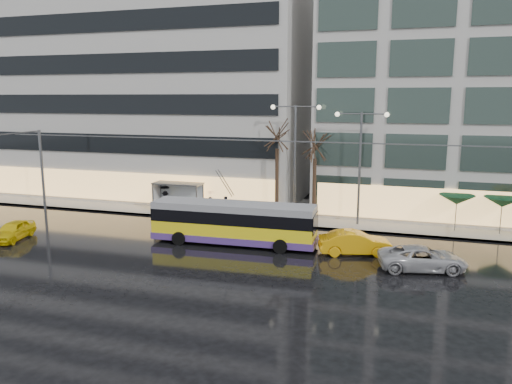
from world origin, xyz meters
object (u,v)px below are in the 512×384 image
at_px(street_lamp_near, 295,146).
at_px(taxi_a, 13,231).
at_px(trolleybus, 233,224).
at_px(bus_shelter, 175,190).

bearing_deg(street_lamp_near, taxi_a, -147.85).
relative_size(trolleybus, street_lamp_near, 1.23).
xyz_separation_m(bus_shelter, taxi_a, (-7.05, -10.84, -1.30)).
distance_m(trolleybus, taxi_a, 15.39).
bearing_deg(trolleybus, street_lamp_near, 71.53).
height_order(bus_shelter, taxi_a, bus_shelter).
bearing_deg(trolleybus, taxi_a, -166.66).
height_order(trolleybus, taxi_a, trolleybus).
bearing_deg(street_lamp_near, bus_shelter, -179.37).
bearing_deg(taxi_a, street_lamp_near, 20.47).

